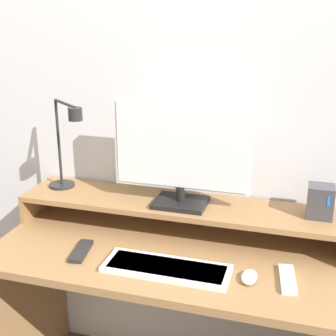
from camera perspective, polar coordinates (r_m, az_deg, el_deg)
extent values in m
cube|color=silver|center=(1.94, 2.40, 7.99)|extent=(6.00, 0.05, 2.50)
cube|color=olive|center=(1.80, -0.59, -10.32)|extent=(1.29, 0.62, 0.03)
cube|color=olive|center=(2.24, -16.81, -16.06)|extent=(0.03, 0.62, 0.72)
cube|color=olive|center=(2.17, -15.51, -3.92)|extent=(0.02, 0.27, 0.10)
cube|color=olive|center=(1.90, 0.97, -4.48)|extent=(1.29, 0.27, 0.02)
cube|color=black|center=(1.87, 1.55, -4.22)|extent=(0.21, 0.17, 0.02)
cylinder|color=black|center=(1.85, 1.56, -3.11)|extent=(0.04, 0.04, 0.06)
cube|color=silver|center=(1.80, 1.65, 2.71)|extent=(0.54, 0.02, 0.35)
cube|color=silver|center=(1.79, 1.56, 2.62)|extent=(0.52, 0.01, 0.33)
cylinder|color=black|center=(2.11, -12.79, -2.02)|extent=(0.11, 0.11, 0.01)
cylinder|color=black|center=(2.06, -13.17, 2.99)|extent=(0.01, 0.01, 0.37)
cylinder|color=black|center=(1.92, -12.48, 7.67)|extent=(0.16, 0.13, 0.01)
cylinder|color=black|center=(1.84, -11.24, 6.47)|extent=(0.05, 0.05, 0.05)
cube|color=#3D3D42|center=(1.83, 18.07, -3.89)|extent=(0.10, 0.09, 0.12)
cube|color=#1972F2|center=(1.78, 19.00, -3.87)|extent=(0.01, 0.00, 0.04)
cube|color=silver|center=(1.66, -0.18, -12.16)|extent=(0.44, 0.16, 0.02)
cube|color=#AFAFB3|center=(1.66, -0.18, -12.00)|extent=(0.41, 0.12, 0.01)
ellipsoid|color=white|center=(1.63, 9.87, -12.94)|extent=(0.05, 0.09, 0.03)
cube|color=black|center=(1.80, -10.56, -9.92)|extent=(0.07, 0.17, 0.02)
cube|color=white|center=(1.65, 14.37, -13.00)|extent=(0.07, 0.18, 0.02)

